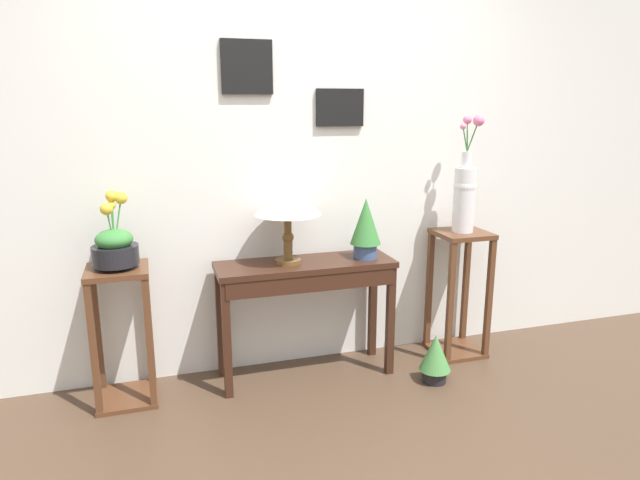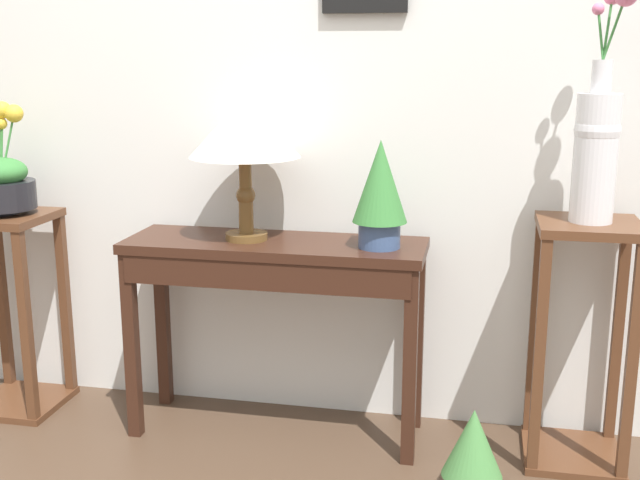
# 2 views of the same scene
# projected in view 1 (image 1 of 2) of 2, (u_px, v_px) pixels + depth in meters

# --- Properties ---
(back_wall_with_art) EXTENTS (9.00, 0.13, 2.80)m
(back_wall_with_art) POSITION_uv_depth(u_px,v_px,m) (299.00, 145.00, 3.43)
(back_wall_with_art) COLOR silver
(back_wall_with_art) RESTS_ON ground
(console_table) EXTENTS (1.06, 0.35, 0.73)m
(console_table) POSITION_uv_depth(u_px,v_px,m) (306.00, 282.00, 3.34)
(console_table) COLOR #381E14
(console_table) RESTS_ON ground
(table_lamp) EXTENTS (0.39, 0.39, 0.50)m
(table_lamp) POSITION_uv_depth(u_px,v_px,m) (287.00, 199.00, 3.21)
(table_lamp) COLOR brown
(table_lamp) RESTS_ON console_table
(potted_plant_on_console) EXTENTS (0.19, 0.19, 0.37)m
(potted_plant_on_console) POSITION_uv_depth(u_px,v_px,m) (366.00, 226.00, 3.37)
(potted_plant_on_console) COLOR #3D5684
(potted_plant_on_console) RESTS_ON console_table
(pedestal_stand_left) EXTENTS (0.33, 0.33, 0.79)m
(pedestal_stand_left) POSITION_uv_depth(u_px,v_px,m) (123.00, 336.00, 3.10)
(pedestal_stand_left) COLOR #56331E
(pedestal_stand_left) RESTS_ON ground
(planter_bowl_wide_left) EXTENTS (0.24, 0.24, 0.42)m
(planter_bowl_wide_left) POSITION_uv_depth(u_px,v_px,m) (115.00, 245.00, 2.98)
(planter_bowl_wide_left) COLOR black
(planter_bowl_wide_left) RESTS_ON pedestal_stand_left
(pedestal_stand_right) EXTENTS (0.33, 0.33, 0.84)m
(pedestal_stand_right) POSITION_uv_depth(u_px,v_px,m) (458.00, 293.00, 3.71)
(pedestal_stand_right) COLOR #56331E
(pedestal_stand_right) RESTS_ON ground
(flower_vase_tall_right) EXTENTS (0.15, 0.15, 0.74)m
(flower_vase_tall_right) POSITION_uv_depth(u_px,v_px,m) (465.00, 191.00, 3.55)
(flower_vase_tall_right) COLOR silver
(flower_vase_tall_right) RESTS_ON pedestal_stand_right
(potted_plant_floor) EXTENTS (0.19, 0.19, 0.31)m
(potted_plant_floor) POSITION_uv_depth(u_px,v_px,m) (435.00, 356.00, 3.36)
(potted_plant_floor) COLOR black
(potted_plant_floor) RESTS_ON ground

